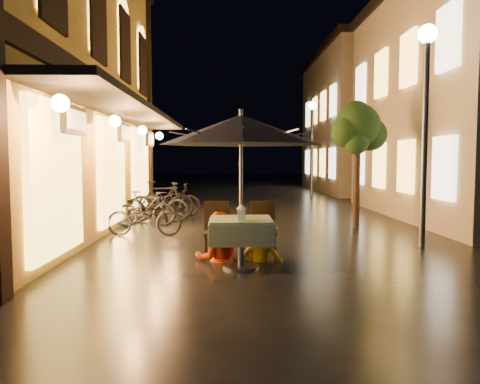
{
  "coord_description": "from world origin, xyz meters",
  "views": [
    {
      "loc": [
        -0.75,
        -6.88,
        1.71
      ],
      "look_at": [
        -0.56,
        0.93,
        1.15
      ],
      "focal_mm": 35.0,
      "sensor_mm": 36.0,
      "label": 1
    }
  ],
  "objects_px": {
    "cafe_table": "(241,231)",
    "patio_umbrella": "(241,130)",
    "streetlamp_near": "(426,95)",
    "person_orange": "(218,213)",
    "bicycle_0": "(144,216)",
    "person_yellow": "(261,218)",
    "table_lantern": "(241,212)"
  },
  "relations": [
    {
      "from": "streetlamp_near",
      "to": "cafe_table",
      "type": "relative_size",
      "value": 4.27
    },
    {
      "from": "streetlamp_near",
      "to": "bicycle_0",
      "type": "xyz_separation_m",
      "value": [
        -5.62,
        1.43,
        -2.48
      ]
    },
    {
      "from": "table_lantern",
      "to": "person_yellow",
      "type": "bearing_deg",
      "value": 66.69
    },
    {
      "from": "streetlamp_near",
      "to": "table_lantern",
      "type": "height_order",
      "value": "streetlamp_near"
    },
    {
      "from": "bicycle_0",
      "to": "patio_umbrella",
      "type": "bearing_deg",
      "value": -145.06
    },
    {
      "from": "patio_umbrella",
      "to": "bicycle_0",
      "type": "distance_m",
      "value": 4.1
    },
    {
      "from": "streetlamp_near",
      "to": "person_yellow",
      "type": "height_order",
      "value": "streetlamp_near"
    },
    {
      "from": "streetlamp_near",
      "to": "person_orange",
      "type": "relative_size",
      "value": 2.64
    },
    {
      "from": "table_lantern",
      "to": "person_orange",
      "type": "xyz_separation_m",
      "value": [
        -0.37,
        0.88,
        -0.12
      ]
    },
    {
      "from": "cafe_table",
      "to": "patio_umbrella",
      "type": "relative_size",
      "value": 0.39
    },
    {
      "from": "patio_umbrella",
      "to": "streetlamp_near",
      "type": "bearing_deg",
      "value": 25.18
    },
    {
      "from": "person_orange",
      "to": "streetlamp_near",
      "type": "bearing_deg",
      "value": -171.76
    },
    {
      "from": "patio_umbrella",
      "to": "person_orange",
      "type": "height_order",
      "value": "patio_umbrella"
    },
    {
      "from": "person_orange",
      "to": "cafe_table",
      "type": "bearing_deg",
      "value": 114.98
    },
    {
      "from": "streetlamp_near",
      "to": "person_orange",
      "type": "xyz_separation_m",
      "value": [
        -3.93,
        -1.08,
        -2.12
      ]
    },
    {
      "from": "cafe_table",
      "to": "person_orange",
      "type": "xyz_separation_m",
      "value": [
        -0.37,
        0.59,
        0.21
      ]
    },
    {
      "from": "streetlamp_near",
      "to": "bicycle_0",
      "type": "relative_size",
      "value": 2.56
    },
    {
      "from": "patio_umbrella",
      "to": "table_lantern",
      "type": "xyz_separation_m",
      "value": [
        -0.0,
        -0.29,
        -1.23
      ]
    },
    {
      "from": "table_lantern",
      "to": "person_yellow",
      "type": "height_order",
      "value": "person_yellow"
    },
    {
      "from": "cafe_table",
      "to": "bicycle_0",
      "type": "distance_m",
      "value": 3.73
    },
    {
      "from": "person_yellow",
      "to": "bicycle_0",
      "type": "distance_m",
      "value": 3.53
    },
    {
      "from": "table_lantern",
      "to": "person_orange",
      "type": "relative_size",
      "value": 0.16
    },
    {
      "from": "streetlamp_near",
      "to": "person_yellow",
      "type": "bearing_deg",
      "value": -160.49
    },
    {
      "from": "person_orange",
      "to": "patio_umbrella",
      "type": "bearing_deg",
      "value": 114.98
    },
    {
      "from": "person_yellow",
      "to": "cafe_table",
      "type": "bearing_deg",
      "value": 65.08
    },
    {
      "from": "person_orange",
      "to": "bicycle_0",
      "type": "bearing_deg",
      "value": -63.24
    },
    {
      "from": "streetlamp_near",
      "to": "person_orange",
      "type": "bearing_deg",
      "value": -164.63
    },
    {
      "from": "streetlamp_near",
      "to": "cafe_table",
      "type": "height_order",
      "value": "streetlamp_near"
    },
    {
      "from": "table_lantern",
      "to": "bicycle_0",
      "type": "xyz_separation_m",
      "value": [
        -2.06,
        3.39,
        -0.48
      ]
    },
    {
      "from": "person_yellow",
      "to": "streetlamp_near",
      "type": "bearing_deg",
      "value": -151.99
    },
    {
      "from": "cafe_table",
      "to": "bicycle_0",
      "type": "height_order",
      "value": "bicycle_0"
    },
    {
      "from": "table_lantern",
      "to": "person_yellow",
      "type": "distance_m",
      "value": 0.92
    }
  ]
}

